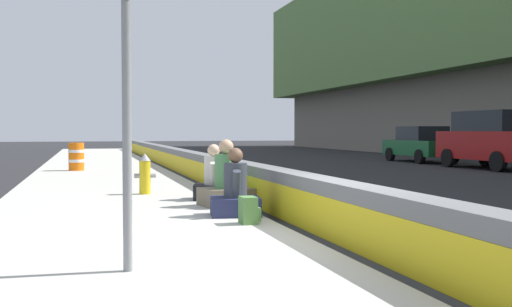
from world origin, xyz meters
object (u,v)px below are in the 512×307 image
object	(u,v)px
backpack	(249,211)
parked_car_midline	(421,144)
construction_barrel	(76,157)
seated_person_middle	(226,185)
route_sign_post	(127,58)
fire_hydrant	(145,173)
seated_person_rear	(214,182)
parked_car_fourth	(492,139)
seated_person_foreground	(235,194)

from	to	relation	value
backpack	parked_car_midline	world-z (taller)	parked_car_midline
construction_barrel	parked_car_midline	distance (m)	16.30
seated_person_middle	backpack	size ratio (longest dim) A/B	3.03
construction_barrel	parked_car_midline	bearing A→B (deg)	-75.43
route_sign_post	fire_hydrant	xyz separation A→B (m)	(7.22, -0.83, -1.62)
parked_car_midline	seated_person_rear	bearing A→B (deg)	137.01
seated_person_rear	construction_barrel	size ratio (longest dim) A/B	1.16
route_sign_post	backpack	xyz separation A→B (m)	(2.58, -1.91, -1.88)
route_sign_post	parked_car_fourth	bearing A→B (deg)	-46.14
route_sign_post	construction_barrel	distance (m)	15.80
parked_car_midline	route_sign_post	bearing A→B (deg)	142.74
parked_car_fourth	parked_car_midline	size ratio (longest dim) A/B	1.07
route_sign_post	parked_car_fourth	xyz separation A→B (m)	(14.37, -14.95, -1.03)
seated_person_middle	construction_barrel	size ratio (longest dim) A/B	1.27
seated_person_foreground	construction_barrel	xyz separation A→B (m)	(12.22, 2.64, 0.14)
fire_hydrant	seated_person_middle	bearing A→B (deg)	-153.55
seated_person_middle	backpack	xyz separation A→B (m)	(-2.16, 0.15, -0.18)
construction_barrel	route_sign_post	bearing A→B (deg)	-177.40
route_sign_post	backpack	bearing A→B (deg)	-36.46
seated_person_foreground	construction_barrel	size ratio (longest dim) A/B	1.15
seated_person_foreground	seated_person_middle	xyz separation A→B (m)	(1.26, -0.14, 0.04)
route_sign_post	parked_car_midline	bearing A→B (deg)	-37.26
seated_person_middle	route_sign_post	bearing A→B (deg)	156.53
seated_person_foreground	backpack	bearing A→B (deg)	179.00
seated_person_foreground	parked_car_fourth	bearing A→B (deg)	-50.12
fire_hydrant	backpack	xyz separation A→B (m)	(-4.64, -1.08, -0.25)
seated_person_middle	construction_barrel	xyz separation A→B (m)	(10.95, 2.77, 0.10)
backpack	parked_car_midline	size ratio (longest dim) A/B	0.09
fire_hydrant	parked_car_midline	bearing A→B (deg)	-48.53
backpack	parked_car_midline	distance (m)	21.67
seated_person_rear	construction_barrel	bearing A→B (deg)	15.72
seated_person_rear	parked_car_fourth	distance (m)	15.47
route_sign_post	seated_person_middle	bearing A→B (deg)	-23.47
parked_car_fourth	parked_car_midline	distance (m)	5.44
backpack	construction_barrel	bearing A→B (deg)	11.30
seated_person_middle	parked_car_midline	size ratio (longest dim) A/B	0.27
seated_person_rear	backpack	world-z (taller)	seated_person_rear
construction_barrel	parked_car_midline	xyz separation A→B (m)	(4.10, -15.77, 0.24)
route_sign_post	construction_barrel	bearing A→B (deg)	2.60
fire_hydrant	route_sign_post	bearing A→B (deg)	173.45
seated_person_foreground	fire_hydrant	bearing A→B (deg)	16.32
fire_hydrant	seated_person_middle	distance (m)	2.77
seated_person_foreground	construction_barrel	bearing A→B (deg)	12.18
fire_hydrant	seated_person_foreground	xyz separation A→B (m)	(-3.74, -1.10, -0.11)
seated_person_foreground	seated_person_middle	bearing A→B (deg)	-6.18
parked_car_fourth	fire_hydrant	bearing A→B (deg)	116.83
seated_person_rear	construction_barrel	xyz separation A→B (m)	(9.85, 2.77, 0.14)
seated_person_rear	parked_car_fourth	bearing A→B (deg)	-56.56
seated_person_middle	construction_barrel	world-z (taller)	seated_person_middle
seated_person_rear	parked_car_midline	world-z (taller)	parked_car_midline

